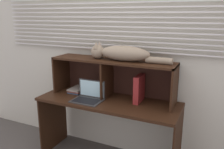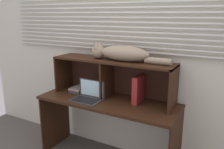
% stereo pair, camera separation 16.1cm
% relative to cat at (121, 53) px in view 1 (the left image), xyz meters
% --- Properties ---
extents(back_panel_with_blinds, '(4.40, 0.08, 2.50)m').
position_rel_cat_xyz_m(back_panel_with_blinds, '(-0.11, 0.21, -0.00)').
color(back_panel_with_blinds, beige).
rests_on(back_panel_with_blinds, ground).
extents(desk, '(1.55, 0.57, 0.75)m').
position_rel_cat_xyz_m(desk, '(-0.11, -0.11, -0.65)').
color(desk, black).
rests_on(desk, ground).
extents(hutch_shelf_unit, '(1.39, 0.33, 0.43)m').
position_rel_cat_xyz_m(hutch_shelf_unit, '(-0.11, 0.03, -0.21)').
color(hutch_shelf_unit, black).
rests_on(hutch_shelf_unit, desk).
extents(cat, '(0.90, 0.19, 0.19)m').
position_rel_cat_xyz_m(cat, '(0.00, 0.00, 0.00)').
color(cat, gray).
rests_on(cat, hutch_shelf_unit).
extents(laptop, '(0.32, 0.23, 0.21)m').
position_rel_cat_xyz_m(laptop, '(-0.30, -0.19, -0.47)').
color(laptop, '#313131').
rests_on(laptop, desk).
extents(binder_upright, '(0.06, 0.22, 0.29)m').
position_rel_cat_xyz_m(binder_upright, '(0.21, 0.00, -0.37)').
color(binder_upright, maroon).
rests_on(binder_upright, desk).
extents(book_stack, '(0.16, 0.24, 0.05)m').
position_rel_cat_xyz_m(book_stack, '(-0.56, 0.00, -0.49)').
color(book_stack, '#2F557E').
rests_on(book_stack, desk).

